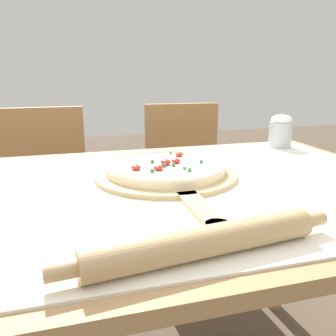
% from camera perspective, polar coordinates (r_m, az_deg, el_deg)
% --- Properties ---
extents(dining_table, '(1.32, 0.91, 0.76)m').
position_cam_1_polar(dining_table, '(0.95, 0.96, -9.34)').
color(dining_table, '#A87F51').
rests_on(dining_table, ground_plane).
extents(towel_cloth, '(1.24, 0.83, 0.00)m').
position_cam_1_polar(towel_cloth, '(0.90, 0.99, -2.81)').
color(towel_cloth, white).
rests_on(towel_cloth, dining_table).
extents(pizza_peel, '(0.39, 0.58, 0.01)m').
position_cam_1_polar(pizza_peel, '(0.96, -0.18, -1.21)').
color(pizza_peel, tan).
rests_on(pizza_peel, towel_cloth).
extents(pizza, '(0.33, 0.33, 0.03)m').
position_cam_1_polar(pizza, '(0.97, -0.49, 0.16)').
color(pizza, beige).
rests_on(pizza, pizza_peel).
extents(rolling_pin, '(0.48, 0.10, 0.05)m').
position_cam_1_polar(rolling_pin, '(0.56, 5.92, -11.67)').
color(rolling_pin, tan).
rests_on(rolling_pin, towel_cloth).
extents(chair_left, '(0.40, 0.40, 0.88)m').
position_cam_1_polar(chair_left, '(1.74, -18.94, -3.48)').
color(chair_left, '#A37547').
rests_on(chair_left, ground_plane).
extents(chair_right, '(0.43, 0.43, 0.88)m').
position_cam_1_polar(chair_right, '(1.82, 2.77, -1.76)').
color(chair_right, '#A37547').
rests_on(chair_right, ground_plane).
extents(flour_cup, '(0.08, 0.08, 0.12)m').
position_cam_1_polar(flour_cup, '(1.40, 17.63, 5.71)').
color(flour_cup, '#B2B7BC').
rests_on(flour_cup, towel_cloth).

